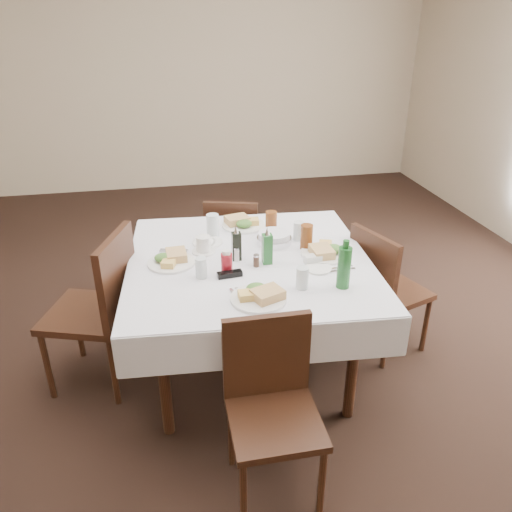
# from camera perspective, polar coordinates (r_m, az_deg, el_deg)

# --- Properties ---
(ground_plane) EXTENTS (7.00, 7.00, 0.00)m
(ground_plane) POSITION_cam_1_polar(r_m,az_deg,el_deg) (3.43, -4.23, -10.27)
(ground_plane) COLOR black
(room_shell) EXTENTS (6.04, 7.04, 2.80)m
(room_shell) POSITION_cam_1_polar(r_m,az_deg,el_deg) (2.78, -5.45, 19.38)
(room_shell) COLOR #C5B097
(room_shell) RESTS_ON ground
(dining_table) EXTENTS (1.47, 1.47, 0.76)m
(dining_table) POSITION_cam_1_polar(r_m,az_deg,el_deg) (2.89, -0.76, -1.71)
(dining_table) COLOR black
(dining_table) RESTS_ON ground
(chair_north) EXTENTS (0.48, 0.48, 0.82)m
(chair_north) POSITION_cam_1_polar(r_m,az_deg,el_deg) (3.76, -2.64, 1.60)
(chair_north) COLOR black
(chair_north) RESTS_ON ground
(chair_south) EXTENTS (0.40, 0.40, 0.85)m
(chair_south) POSITION_cam_1_polar(r_m,az_deg,el_deg) (2.33, 1.72, -15.72)
(chair_south) COLOR black
(chair_south) RESTS_ON ground
(chair_east) EXTENTS (0.52, 0.52, 0.86)m
(chair_east) POSITION_cam_1_polar(r_m,az_deg,el_deg) (3.24, 14.19, -3.19)
(chair_east) COLOR black
(chair_east) RESTS_ON ground
(chair_west) EXTENTS (0.58, 0.58, 0.96)m
(chair_west) POSITION_cam_1_polar(r_m,az_deg,el_deg) (2.97, -17.15, -5.07)
(chair_west) COLOR black
(chair_west) RESTS_ON ground
(meal_north) EXTENTS (0.28, 0.28, 0.06)m
(meal_north) POSITION_cam_1_polar(r_m,az_deg,el_deg) (3.28, -1.55, 3.80)
(meal_north) COLOR white
(meal_north) RESTS_ON dining_table
(meal_south) EXTENTS (0.28, 0.28, 0.06)m
(meal_south) POSITION_cam_1_polar(r_m,az_deg,el_deg) (2.45, 0.43, -4.49)
(meal_south) COLOR white
(meal_south) RESTS_ON dining_table
(meal_east) EXTENTS (0.29, 0.29, 0.06)m
(meal_east) POSITION_cam_1_polar(r_m,az_deg,el_deg) (2.91, 7.96, 0.53)
(meal_east) COLOR white
(meal_east) RESTS_ON dining_table
(meal_west) EXTENTS (0.27, 0.27, 0.06)m
(meal_west) POSITION_cam_1_polar(r_m,az_deg,el_deg) (2.84, -9.66, -0.38)
(meal_west) COLOR white
(meal_west) RESTS_ON dining_table
(side_plate_a) EXTENTS (0.18, 0.18, 0.01)m
(side_plate_a) POSITION_cam_1_polar(r_m,az_deg,el_deg) (3.06, -5.57, 1.58)
(side_plate_a) COLOR white
(side_plate_a) RESTS_ON dining_table
(side_plate_b) EXTENTS (0.15, 0.15, 0.01)m
(side_plate_b) POSITION_cam_1_polar(r_m,az_deg,el_deg) (2.76, 7.12, -1.41)
(side_plate_b) COLOR white
(side_plate_b) RESTS_ON dining_table
(water_n) EXTENTS (0.08, 0.08, 0.14)m
(water_n) POSITION_cam_1_polar(r_m,az_deg,el_deg) (3.13, -4.96, 3.51)
(water_n) COLOR silver
(water_n) RESTS_ON dining_table
(water_s) EXTENTS (0.06, 0.06, 0.12)m
(water_s) POSITION_cam_1_polar(r_m,az_deg,el_deg) (2.54, 5.31, -2.51)
(water_s) COLOR silver
(water_s) RESTS_ON dining_table
(water_e) EXTENTS (0.06, 0.06, 0.12)m
(water_e) POSITION_cam_1_polar(r_m,az_deg,el_deg) (3.08, 4.89, 2.85)
(water_e) COLOR silver
(water_e) RESTS_ON dining_table
(water_w) EXTENTS (0.06, 0.06, 0.11)m
(water_w) POSITION_cam_1_polar(r_m,az_deg,el_deg) (2.65, -6.29, -1.35)
(water_w) COLOR silver
(water_w) RESTS_ON dining_table
(iced_tea_a) EXTENTS (0.07, 0.07, 0.15)m
(iced_tea_a) POSITION_cam_1_polar(r_m,az_deg,el_deg) (3.14, 1.75, 3.78)
(iced_tea_a) COLOR brown
(iced_tea_a) RESTS_ON dining_table
(iced_tea_b) EXTENTS (0.07, 0.07, 0.15)m
(iced_tea_b) POSITION_cam_1_polar(r_m,az_deg,el_deg) (2.96, 5.79, 2.19)
(iced_tea_b) COLOR brown
(iced_tea_b) RESTS_ON dining_table
(bread_basket) EXTENTS (0.21, 0.21, 0.07)m
(bread_basket) POSITION_cam_1_polar(r_m,az_deg,el_deg) (3.03, 2.08, 2.07)
(bread_basket) COLOR silver
(bread_basket) RESTS_ON dining_table
(oil_cruet_dark) EXTENTS (0.05, 0.05, 0.21)m
(oil_cruet_dark) POSITION_cam_1_polar(r_m,az_deg,el_deg) (2.81, -2.25, 1.27)
(oil_cruet_dark) COLOR black
(oil_cruet_dark) RESTS_ON dining_table
(oil_cruet_green) EXTENTS (0.05, 0.05, 0.22)m
(oil_cruet_green) POSITION_cam_1_polar(r_m,az_deg,el_deg) (2.77, 1.29, 0.97)
(oil_cruet_green) COLOR #206228
(oil_cruet_green) RESTS_ON dining_table
(ketchup_bottle) EXTENTS (0.06, 0.06, 0.13)m
(ketchup_bottle) POSITION_cam_1_polar(r_m,az_deg,el_deg) (2.68, -3.37, -0.73)
(ketchup_bottle) COLOR maroon
(ketchup_bottle) RESTS_ON dining_table
(salt_shaker) EXTENTS (0.04, 0.04, 0.08)m
(salt_shaker) POSITION_cam_1_polar(r_m,az_deg,el_deg) (2.82, -2.26, 0.25)
(salt_shaker) COLOR white
(salt_shaker) RESTS_ON dining_table
(pepper_shaker) EXTENTS (0.03, 0.03, 0.07)m
(pepper_shaker) POSITION_cam_1_polar(r_m,az_deg,el_deg) (2.75, 0.02, -0.52)
(pepper_shaker) COLOR #432D22
(pepper_shaker) RESTS_ON dining_table
(coffee_mug) EXTENTS (0.15, 0.14, 0.10)m
(coffee_mug) POSITION_cam_1_polar(r_m,az_deg,el_deg) (2.93, -5.99, 1.26)
(coffee_mug) COLOR white
(coffee_mug) RESTS_ON dining_table
(sunglasses) EXTENTS (0.14, 0.06, 0.03)m
(sunglasses) POSITION_cam_1_polar(r_m,az_deg,el_deg) (2.66, -3.03, -2.09)
(sunglasses) COLOR black
(sunglasses) RESTS_ON dining_table
(green_bottle) EXTENTS (0.07, 0.07, 0.26)m
(green_bottle) POSITION_cam_1_polar(r_m,az_deg,el_deg) (2.56, 10.03, -1.22)
(green_bottle) COLOR #206228
(green_bottle) RESTS_ON dining_table
(sugar_caddy) EXTENTS (0.10, 0.06, 0.05)m
(sugar_caddy) POSITION_cam_1_polar(r_m,az_deg,el_deg) (2.82, 6.51, -0.31)
(sugar_caddy) COLOR white
(sugar_caddy) RESTS_ON dining_table
(cutlery_n) EXTENTS (0.04, 0.17, 0.01)m
(cutlery_n) POSITION_cam_1_polar(r_m,az_deg,el_deg) (3.29, -0.06, 3.54)
(cutlery_n) COLOR silver
(cutlery_n) RESTS_ON dining_table
(cutlery_s) EXTENTS (0.06, 0.19, 0.01)m
(cutlery_s) POSITION_cam_1_polar(r_m,az_deg,el_deg) (2.47, -2.09, -4.77)
(cutlery_s) COLOR silver
(cutlery_s) RESTS_ON dining_table
(cutlery_e) EXTENTS (0.20, 0.07, 0.01)m
(cutlery_e) POSITION_cam_1_polar(r_m,az_deg,el_deg) (2.76, 9.31, -1.56)
(cutlery_e) COLOR silver
(cutlery_e) RESTS_ON dining_table
(cutlery_w) EXTENTS (0.17, 0.08, 0.01)m
(cutlery_w) POSITION_cam_1_polar(r_m,az_deg,el_deg) (2.98, -9.41, 0.58)
(cutlery_w) COLOR silver
(cutlery_w) RESTS_ON dining_table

